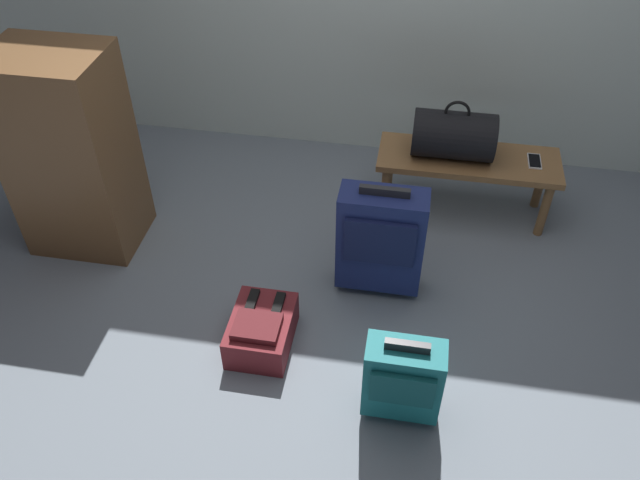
{
  "coord_description": "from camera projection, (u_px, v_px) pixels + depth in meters",
  "views": [
    {
      "loc": [
        0.32,
        -2.09,
        2.4
      ],
      "look_at": [
        -0.09,
        0.29,
        0.25
      ],
      "focal_mm": 36.1,
      "sensor_mm": 36.0,
      "label": 1
    }
  ],
  "objects": [
    {
      "name": "ground_plane",
      "position": [
        329.0,
        318.0,
        3.18
      ],
      "size": [
        6.6,
        6.6,
        0.0
      ],
      "primitive_type": "plane",
      "color": "slate"
    },
    {
      "name": "cell_phone",
      "position": [
        534.0,
        161.0,
        3.51
      ],
      "size": [
        0.07,
        0.14,
        0.01
      ],
      "color": "silver",
      "rests_on": "bench"
    },
    {
      "name": "duffel_bag_black",
      "position": [
        454.0,
        135.0,
        3.48
      ],
      "size": [
        0.44,
        0.26,
        0.34
      ],
      "color": "black",
      "rests_on": "bench"
    },
    {
      "name": "suitcase_small_teal",
      "position": [
        403.0,
        378.0,
        2.62
      ],
      "size": [
        0.32,
        0.18,
        0.46
      ],
      "color": "#14666B",
      "rests_on": "ground"
    },
    {
      "name": "suitcase_upright_navy",
      "position": [
        381.0,
        239.0,
        3.12
      ],
      "size": [
        0.42,
        0.21,
        0.64
      ],
      "color": "navy",
      "rests_on": "ground"
    },
    {
      "name": "side_cabinet",
      "position": [
        71.0,
        154.0,
        3.28
      ],
      "size": [
        0.56,
        0.44,
        1.1
      ],
      "color": "brown",
      "rests_on": "ground"
    },
    {
      "name": "bench",
      "position": [
        468.0,
        166.0,
        3.59
      ],
      "size": [
        1.0,
        0.36,
        0.38
      ],
      "color": "olive",
      "rests_on": "ground"
    },
    {
      "name": "backpack_maroon",
      "position": [
        261.0,
        330.0,
        3.0
      ],
      "size": [
        0.28,
        0.38,
        0.21
      ],
      "color": "maroon",
      "rests_on": "ground"
    }
  ]
}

